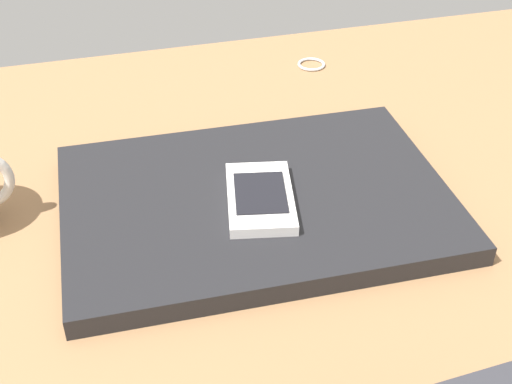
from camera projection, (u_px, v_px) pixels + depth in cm
name	position (u px, v px, depth cm)	size (l,w,h in cm)	color
desk_surface	(230.00, 255.00, 60.91)	(120.00, 80.00, 3.00)	olive
laptop_closed	(256.00, 201.00, 63.12)	(34.22, 23.87, 1.90)	black
cell_phone_on_laptop	(260.00, 197.00, 61.13)	(7.47, 10.63, 1.12)	silver
key_ring	(311.00, 64.00, 87.22)	(3.45, 3.45, 0.36)	silver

